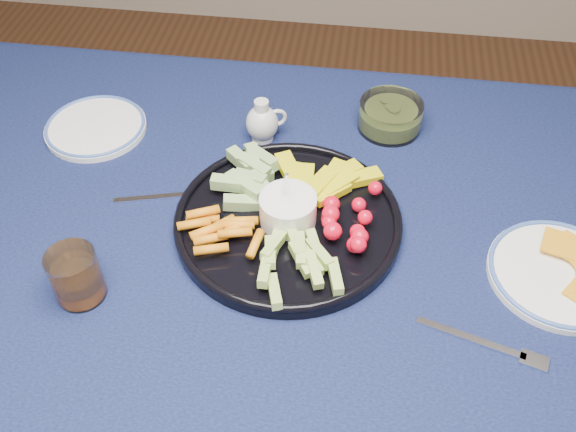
# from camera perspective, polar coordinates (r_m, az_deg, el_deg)

# --- Properties ---
(dining_table) EXTENTS (1.67, 1.07, 0.75)m
(dining_table) POSITION_cam_1_polar(r_m,az_deg,el_deg) (1.02, -4.92, -7.53)
(dining_table) COLOR #4D2A19
(dining_table) RESTS_ON ground
(crudite_platter) EXTENTS (0.35, 0.35, 0.11)m
(crudite_platter) POSITION_cam_1_polar(r_m,az_deg,el_deg) (0.98, -0.13, -0.09)
(crudite_platter) COLOR black
(crudite_platter) RESTS_ON dining_table
(creamer_pitcher) EXTENTS (0.07, 0.06, 0.08)m
(creamer_pitcher) POSITION_cam_1_polar(r_m,az_deg,el_deg) (1.13, -2.27, 8.30)
(creamer_pitcher) COLOR silver
(creamer_pitcher) RESTS_ON dining_table
(pickle_bowl) EXTENTS (0.11, 0.11, 0.05)m
(pickle_bowl) POSITION_cam_1_polar(r_m,az_deg,el_deg) (1.18, 9.07, 8.69)
(pickle_bowl) COLOR silver
(pickle_bowl) RESTS_ON dining_table
(cheese_plate) EXTENTS (0.20, 0.20, 0.02)m
(cheese_plate) POSITION_cam_1_polar(r_m,az_deg,el_deg) (1.00, 22.99, -4.63)
(cheese_plate) COLOR white
(cheese_plate) RESTS_ON dining_table
(juice_tumbler) EXTENTS (0.07, 0.07, 0.08)m
(juice_tumbler) POSITION_cam_1_polar(r_m,az_deg,el_deg) (0.93, -18.26, -5.27)
(juice_tumbler) COLOR silver
(juice_tumbler) RESTS_ON dining_table
(fork_left) EXTENTS (0.16, 0.06, 0.00)m
(fork_left) POSITION_cam_1_polar(r_m,az_deg,el_deg) (1.06, -10.15, 1.77)
(fork_left) COLOR silver
(fork_left) RESTS_ON dining_table
(fork_right) EXTENTS (0.17, 0.06, 0.00)m
(fork_right) POSITION_cam_1_polar(r_m,az_deg,el_deg) (0.91, 17.71, -10.96)
(fork_right) COLOR silver
(fork_right) RESTS_ON dining_table
(side_plate_extra) EXTENTS (0.18, 0.18, 0.01)m
(side_plate_extra) POSITION_cam_1_polar(r_m,az_deg,el_deg) (1.22, -16.73, 7.59)
(side_plate_extra) COLOR white
(side_plate_extra) RESTS_ON dining_table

